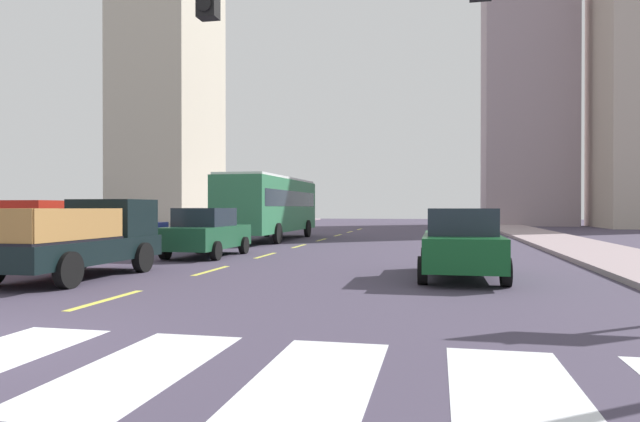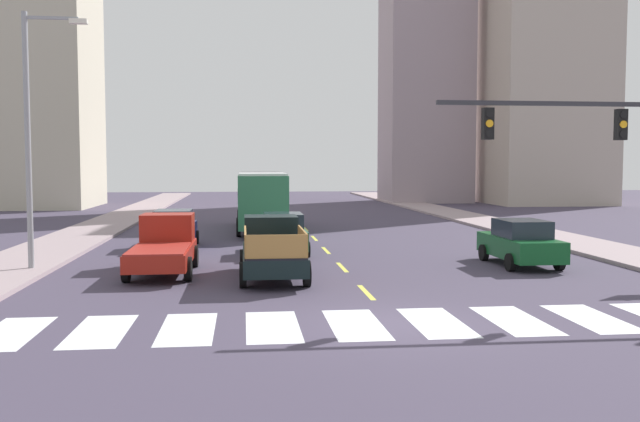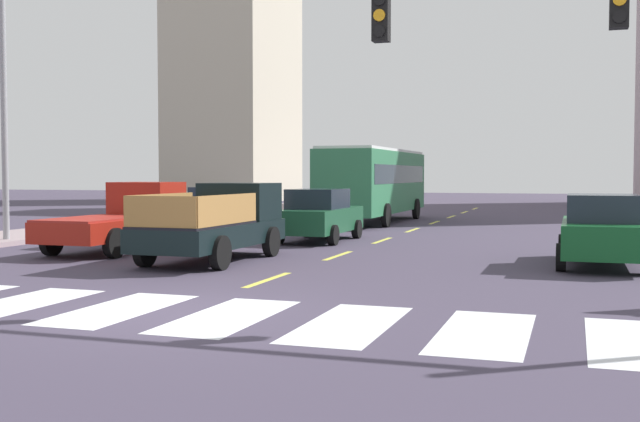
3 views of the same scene
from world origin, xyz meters
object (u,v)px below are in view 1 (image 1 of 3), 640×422
at_px(pickup_stakebed, 85,239).
at_px(sedan_far, 206,232).
at_px(sedan_near_left, 461,243).
at_px(pickup_dark, 1,236).
at_px(traffic_signal_gantry, 578,9).
at_px(city_bus, 270,203).
at_px(sedan_near_right, 124,229).

relative_size(pickup_stakebed, sedan_far, 1.18).
bearing_deg(sedan_near_left, pickup_dark, 178.12).
relative_size(sedan_near_left, traffic_signal_gantry, 0.47).
relative_size(pickup_stakebed, traffic_signal_gantry, 0.55).
height_order(pickup_dark, sedan_near_left, pickup_dark).
bearing_deg(city_bus, sedan_near_left, -55.26).
bearing_deg(city_bus, sedan_near_right, -116.85).
bearing_deg(pickup_dark, traffic_signal_gantry, -26.26).
distance_m(sedan_far, sedan_near_left, 9.68).
distance_m(sedan_near_right, sedan_near_left, 15.13).
distance_m(city_bus, traffic_signal_gantry, 23.75).
distance_m(city_bus, sedan_near_right, 8.58).
relative_size(city_bus, traffic_signal_gantry, 1.14).
bearing_deg(pickup_stakebed, city_bus, 89.83).
distance_m(sedan_near_left, traffic_signal_gantry, 7.61).
relative_size(sedan_far, traffic_signal_gantry, 0.47).
bearing_deg(pickup_dark, sedan_far, 44.57).
xyz_separation_m(sedan_far, traffic_signal_gantry, (9.74, -11.17, 3.36)).
height_order(pickup_stakebed, sedan_near_left, pickup_stakebed).
bearing_deg(pickup_dark, sedan_near_right, 91.80).
height_order(city_bus, sedan_near_right, city_bus).
relative_size(pickup_stakebed, sedan_near_right, 1.18).
relative_size(pickup_stakebed, sedan_near_left, 1.18).
xyz_separation_m(pickup_stakebed, sedan_far, (0.70, 6.00, -0.08)).
height_order(sedan_near_right, sedan_far, same).
xyz_separation_m(pickup_dark, traffic_signal_gantry, (14.16, -6.63, 3.30)).
bearing_deg(traffic_signal_gantry, sedan_near_right, 136.54).
distance_m(pickup_dark, traffic_signal_gantry, 15.98).
bearing_deg(sedan_near_left, city_bus, 120.29).
bearing_deg(traffic_signal_gantry, sedan_near_left, 99.61).
xyz_separation_m(sedan_near_right, sedan_near_left, (13.39, -7.04, 0.00)).
distance_m(city_bus, sedan_near_left, 17.23).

